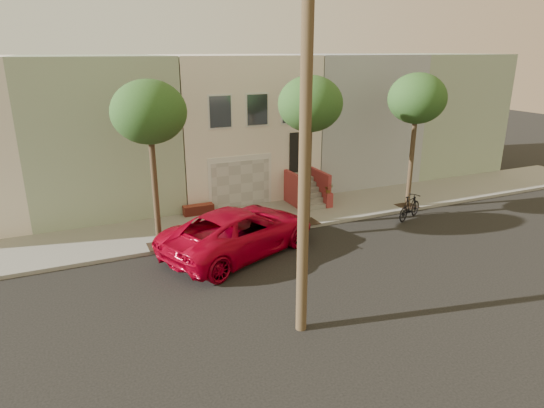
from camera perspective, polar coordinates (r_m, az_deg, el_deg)
name	(u,v)px	position (r m, az deg, el deg)	size (l,w,h in m)	color
ground	(334,264)	(17.34, 7.49, -7.22)	(90.00, 90.00, 0.00)	black
sidewalk	(273,217)	(21.68, 0.16, -1.54)	(40.00, 3.70, 0.15)	gray
house_row	(230,122)	(26.11, -5.17, 9.87)	(33.10, 11.70, 7.00)	silver
tree_left	(149,113)	(17.52, -14.70, 10.61)	(2.70, 2.57, 6.30)	#2D2116
tree_mid	(310,105)	(19.66, 4.67, 11.90)	(2.70, 2.57, 6.30)	#2D2116
tree_right	(417,99)	(22.80, 17.18, 12.03)	(2.70, 2.57, 6.30)	#2D2116
pickup_truck	(240,231)	(17.84, -3.94, -3.27)	(2.92, 6.32, 1.76)	#AB021D
motorcycle	(410,207)	(22.32, 16.37, -0.36)	(0.54, 1.91, 1.15)	black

